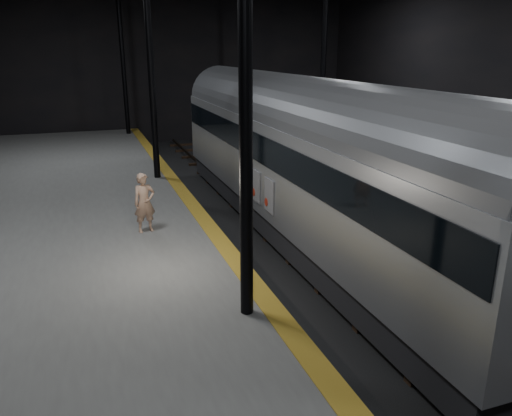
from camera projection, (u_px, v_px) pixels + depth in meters
name	position (u px, v px, depth m)	size (l,w,h in m)	color
ground	(323.00, 258.00, 15.43)	(44.00, 44.00, 0.00)	black
platform_left	(63.00, 279.00, 12.91)	(9.00, 43.80, 1.00)	#52524F
tactile_strip	(221.00, 241.00, 14.10)	(0.50, 43.80, 0.01)	olive
track	(323.00, 256.00, 15.41)	(2.40, 43.00, 0.24)	#3F3328
train	(301.00, 153.00, 16.20)	(2.96, 19.76, 5.28)	#ABADB3
woman	(145.00, 203.00, 14.62)	(0.65, 0.42, 1.77)	tan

